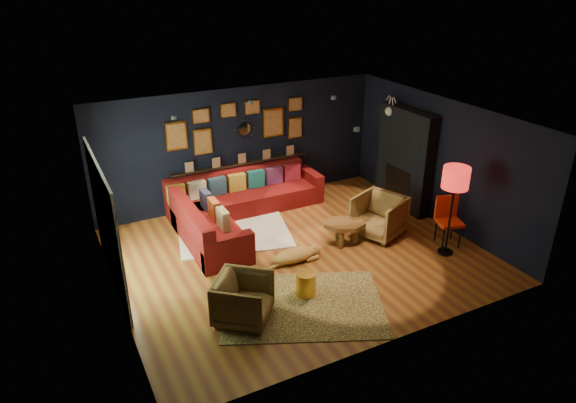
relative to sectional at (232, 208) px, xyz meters
name	(u,v)px	position (x,y,z in m)	size (l,w,h in m)	color
floor	(298,254)	(0.61, -1.81, -0.32)	(6.50, 6.50, 0.00)	#8F5B1F
room_walls	(299,176)	(0.61, -1.81, 1.27)	(6.50, 6.50, 6.50)	black
sectional	(232,208)	(0.00, 0.00, 0.00)	(3.41, 2.69, 0.86)	maroon
ledge	(242,164)	(0.61, 0.87, 0.60)	(3.20, 0.12, 0.04)	black
gallery_wall	(239,125)	(0.60, 0.91, 1.48)	(3.15, 0.04, 1.02)	gold
sunburst_mirror	(244,129)	(0.71, 0.91, 1.38)	(0.47, 0.16, 0.47)	silver
fireplace	(404,162)	(3.71, -0.91, 0.70)	(0.31, 1.60, 2.20)	black
deer_head	(396,110)	(3.75, -0.41, 1.73)	(0.50, 0.28, 0.45)	white
sliding_door	(107,225)	(-2.60, -1.21, 0.78)	(0.06, 2.80, 2.20)	white
ceiling_spots	(279,111)	(0.61, -1.01, 2.24)	(3.30, 2.50, 0.06)	black
shag_rug	(234,234)	(-0.17, -0.54, -0.31)	(2.18, 1.59, 0.03)	silver
leopard_rug	(303,305)	(-0.06, -3.23, -0.32)	(2.53, 1.81, 0.01)	#D7B45F
coffee_table	(345,226)	(1.61, -1.82, 0.04)	(1.02, 0.91, 0.42)	brown
pouf	(218,244)	(-0.69, -1.05, -0.14)	(0.47, 0.47, 0.31)	#A1241A
armchair_left	(243,297)	(-1.04, -3.14, 0.08)	(0.79, 0.74, 0.81)	tan
armchair_right	(379,214)	(2.40, -1.83, 0.13)	(0.88, 0.83, 0.91)	tan
gold_stool	(306,284)	(0.11, -3.00, -0.12)	(0.33, 0.33, 0.41)	gold
orange_chair	(448,216)	(3.39, -2.68, 0.24)	(0.56, 0.56, 0.95)	black
floor_lamp	(455,181)	(3.11, -3.01, 1.13)	(0.47, 0.47, 1.72)	black
dog	(295,253)	(0.44, -2.01, -0.13)	(1.13, 0.56, 0.36)	gold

